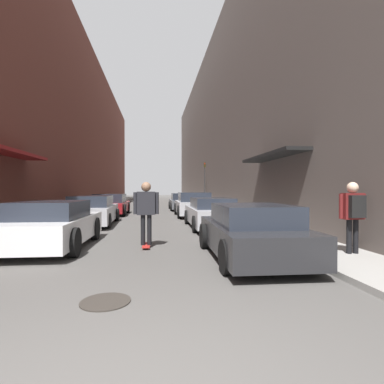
{
  "coord_description": "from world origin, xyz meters",
  "views": [
    {
      "loc": [
        0.28,
        -1.82,
        1.58
      ],
      "look_at": [
        2.0,
        12.07,
        1.46
      ],
      "focal_mm": 28.0,
      "sensor_mm": 36.0,
      "label": 1
    }
  ],
  "objects_px": {
    "pedestrian": "(353,209)",
    "parked_car_right_0": "(251,232)",
    "parked_car_right_2": "(194,205)",
    "parked_car_right_1": "(211,213)",
    "parked_car_right_3": "(182,202)",
    "parked_car_left_0": "(53,225)",
    "manhole_cover": "(105,302)",
    "parked_car_left_1": "(92,211)",
    "parked_car_left_2": "(110,205)",
    "traffic_light": "(205,179)",
    "skateboarder": "(146,207)"
  },
  "relations": [
    {
      "from": "parked_car_left_0",
      "to": "parked_car_right_1",
      "type": "bearing_deg",
      "value": 36.35
    },
    {
      "from": "parked_car_left_1",
      "to": "manhole_cover",
      "type": "height_order",
      "value": "parked_car_left_1"
    },
    {
      "from": "parked_car_left_0",
      "to": "parked_car_right_1",
      "type": "height_order",
      "value": "parked_car_left_0"
    },
    {
      "from": "parked_car_right_3",
      "to": "parked_car_left_0",
      "type": "bearing_deg",
      "value": -108.32
    },
    {
      "from": "traffic_light",
      "to": "skateboarder",
      "type": "bearing_deg",
      "value": -103.97
    },
    {
      "from": "parked_car_right_1",
      "to": "skateboarder",
      "type": "bearing_deg",
      "value": -122.83
    },
    {
      "from": "parked_car_right_3",
      "to": "manhole_cover",
      "type": "relative_size",
      "value": 6.28
    },
    {
      "from": "parked_car_right_3",
      "to": "skateboarder",
      "type": "bearing_deg",
      "value": -98.9
    },
    {
      "from": "manhole_cover",
      "to": "traffic_light",
      "type": "bearing_deg",
      "value": 77.22
    },
    {
      "from": "parked_car_left_0",
      "to": "manhole_cover",
      "type": "relative_size",
      "value": 5.75
    },
    {
      "from": "parked_car_left_2",
      "to": "parked_car_right_1",
      "type": "bearing_deg",
      "value": -53.9
    },
    {
      "from": "parked_car_right_1",
      "to": "parked_car_right_3",
      "type": "relative_size",
      "value": 1.02
    },
    {
      "from": "parked_car_right_1",
      "to": "pedestrian",
      "type": "bearing_deg",
      "value": -69.5
    },
    {
      "from": "parked_car_right_0",
      "to": "parked_car_right_2",
      "type": "height_order",
      "value": "parked_car_right_2"
    },
    {
      "from": "parked_car_left_1",
      "to": "parked_car_right_1",
      "type": "distance_m",
      "value": 5.3
    },
    {
      "from": "parked_car_left_0",
      "to": "parked_car_right_3",
      "type": "bearing_deg",
      "value": 71.68
    },
    {
      "from": "parked_car_left_2",
      "to": "skateboarder",
      "type": "distance_m",
      "value": 11.11
    },
    {
      "from": "parked_car_right_2",
      "to": "parked_car_left_0",
      "type": "bearing_deg",
      "value": -119.18
    },
    {
      "from": "parked_car_left_0",
      "to": "parked_car_left_2",
      "type": "distance_m",
      "value": 10.59
    },
    {
      "from": "parked_car_left_2",
      "to": "pedestrian",
      "type": "xyz_separation_m",
      "value": [
        7.21,
        -12.73,
        0.51
      ]
    },
    {
      "from": "parked_car_right_2",
      "to": "traffic_light",
      "type": "bearing_deg",
      "value": 77.08
    },
    {
      "from": "parked_car_left_2",
      "to": "parked_car_right_1",
      "type": "xyz_separation_m",
      "value": [
        5.03,
        -6.9,
        -0.03
      ]
    },
    {
      "from": "parked_car_right_3",
      "to": "skateboarder",
      "type": "relative_size",
      "value": 2.47
    },
    {
      "from": "parked_car_right_2",
      "to": "parked_car_right_3",
      "type": "bearing_deg",
      "value": 91.74
    },
    {
      "from": "parked_car_left_2",
      "to": "parked_car_right_1",
      "type": "height_order",
      "value": "parked_car_left_2"
    },
    {
      "from": "skateboarder",
      "to": "manhole_cover",
      "type": "relative_size",
      "value": 2.55
    },
    {
      "from": "parked_car_right_0",
      "to": "pedestrian",
      "type": "bearing_deg",
      "value": -8.53
    },
    {
      "from": "parked_car_right_0",
      "to": "parked_car_right_1",
      "type": "distance_m",
      "value": 5.49
    },
    {
      "from": "parked_car_left_0",
      "to": "pedestrian",
      "type": "relative_size",
      "value": 2.47
    },
    {
      "from": "parked_car_right_2",
      "to": "pedestrian",
      "type": "distance_m",
      "value": 11.27
    },
    {
      "from": "skateboarder",
      "to": "traffic_light",
      "type": "relative_size",
      "value": 0.45
    },
    {
      "from": "skateboarder",
      "to": "traffic_light",
      "type": "bearing_deg",
      "value": 76.03
    },
    {
      "from": "parked_car_left_2",
      "to": "parked_car_right_3",
      "type": "distance_m",
      "value": 6.19
    },
    {
      "from": "skateboarder",
      "to": "parked_car_right_3",
      "type": "bearing_deg",
      "value": 81.1
    },
    {
      "from": "parked_car_right_1",
      "to": "pedestrian",
      "type": "relative_size",
      "value": 2.76
    },
    {
      "from": "traffic_light",
      "to": "pedestrian",
      "type": "distance_m",
      "value": 21.72
    },
    {
      "from": "parked_car_right_0",
      "to": "skateboarder",
      "type": "bearing_deg",
      "value": 147.0
    },
    {
      "from": "parked_car_left_0",
      "to": "parked_car_right_1",
      "type": "distance_m",
      "value": 6.23
    },
    {
      "from": "parked_car_right_0",
      "to": "parked_car_right_3",
      "type": "height_order",
      "value": "parked_car_right_3"
    },
    {
      "from": "pedestrian",
      "to": "parked_car_right_0",
      "type": "bearing_deg",
      "value": 171.47
    },
    {
      "from": "parked_car_right_2",
      "to": "manhole_cover",
      "type": "relative_size",
      "value": 6.02
    },
    {
      "from": "parked_car_right_3",
      "to": "parked_car_right_2",
      "type": "bearing_deg",
      "value": -88.26
    },
    {
      "from": "parked_car_right_3",
      "to": "traffic_light",
      "type": "distance_m",
      "value": 6.0
    },
    {
      "from": "parked_car_right_0",
      "to": "manhole_cover",
      "type": "height_order",
      "value": "parked_car_right_0"
    },
    {
      "from": "traffic_light",
      "to": "pedestrian",
      "type": "xyz_separation_m",
      "value": [
        -0.2,
        -21.67,
        -1.41
      ]
    },
    {
      "from": "parked_car_right_2",
      "to": "parked_car_right_1",
      "type": "bearing_deg",
      "value": -89.41
    },
    {
      "from": "parked_car_right_0",
      "to": "traffic_light",
      "type": "relative_size",
      "value": 1.02
    },
    {
      "from": "traffic_light",
      "to": "parked_car_right_1",
      "type": "bearing_deg",
      "value": -98.57
    },
    {
      "from": "parked_car_left_0",
      "to": "traffic_light",
      "type": "xyz_separation_m",
      "value": [
        7.41,
        19.53,
        1.93
      ]
    },
    {
      "from": "parked_car_right_0",
      "to": "parked_car_right_2",
      "type": "xyz_separation_m",
      "value": [
        0.05,
        10.69,
        0.07
      ]
    }
  ]
}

